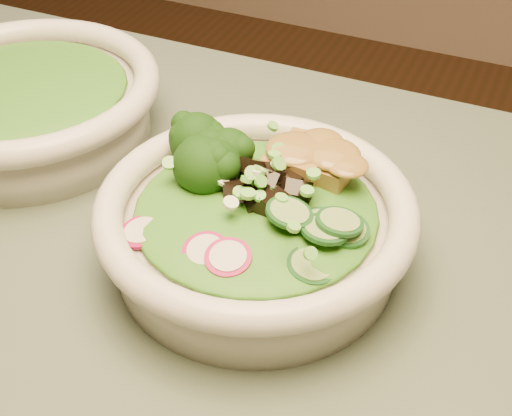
% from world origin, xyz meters
% --- Properties ---
extents(salad_bowl, '(0.24, 0.24, 0.07)m').
position_xyz_m(salad_bowl, '(-0.06, 0.09, 0.79)').
color(salad_bowl, silver).
rests_on(salad_bowl, dining_table).
extents(side_bowl, '(0.25, 0.25, 0.07)m').
position_xyz_m(side_bowl, '(-0.33, 0.17, 0.79)').
color(side_bowl, silver).
rests_on(side_bowl, dining_table).
extents(lettuce_bed, '(0.18, 0.18, 0.02)m').
position_xyz_m(lettuce_bed, '(-0.06, 0.09, 0.80)').
color(lettuce_bed, '#2C5C13').
rests_on(lettuce_bed, salad_bowl).
extents(side_lettuce, '(0.17, 0.17, 0.02)m').
position_xyz_m(side_lettuce, '(-0.33, 0.17, 0.81)').
color(side_lettuce, '#2C5C13').
rests_on(side_lettuce, side_bowl).
extents(broccoli_florets, '(0.08, 0.07, 0.04)m').
position_xyz_m(broccoli_florets, '(-0.12, 0.11, 0.82)').
color(broccoli_florets, black).
rests_on(broccoli_florets, salad_bowl).
extents(radish_slices, '(0.10, 0.05, 0.02)m').
position_xyz_m(radish_slices, '(-0.08, 0.04, 0.81)').
color(radish_slices, '#9B0B44').
rests_on(radish_slices, salad_bowl).
extents(cucumber_slices, '(0.07, 0.07, 0.03)m').
position_xyz_m(cucumber_slices, '(-0.01, 0.07, 0.81)').
color(cucumber_slices, '#8DAD60').
rests_on(cucumber_slices, salad_bowl).
extents(mushroom_heap, '(0.07, 0.07, 0.04)m').
position_xyz_m(mushroom_heap, '(-0.06, 0.10, 0.82)').
color(mushroom_heap, black).
rests_on(mushroom_heap, salad_bowl).
extents(tofu_cubes, '(0.09, 0.07, 0.03)m').
position_xyz_m(tofu_cubes, '(-0.04, 0.15, 0.81)').
color(tofu_cubes, olive).
rests_on(tofu_cubes, salad_bowl).
extents(peanut_sauce, '(0.06, 0.05, 0.01)m').
position_xyz_m(peanut_sauce, '(-0.04, 0.15, 0.83)').
color(peanut_sauce, brown).
rests_on(peanut_sauce, tofu_cubes).
extents(scallion_garnish, '(0.17, 0.17, 0.02)m').
position_xyz_m(scallion_garnish, '(-0.06, 0.09, 0.83)').
color(scallion_garnish, '#66BD42').
rests_on(scallion_garnish, salad_bowl).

